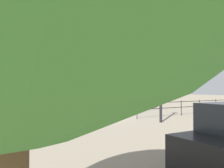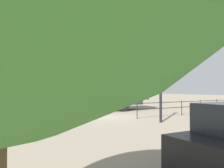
% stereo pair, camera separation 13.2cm
% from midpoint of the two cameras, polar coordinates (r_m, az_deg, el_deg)
% --- Properties ---
extents(ground_plane, '(120.00, 120.00, 0.00)m').
position_cam_midpoint_polar(ground_plane, '(16.82, -2.44, -8.18)').
color(ground_plane, gray).
extents(locomotive, '(2.86, 15.65, 3.96)m').
position_cam_midpoint_polar(locomotive, '(19.70, -10.20, -0.62)').
color(locomotive, navy).
rests_on(locomotive, ground_plane).
extents(lamp_post, '(0.47, 0.47, 5.59)m').
position_cam_midpoint_polar(lamp_post, '(14.31, 12.28, 5.91)').
color(lamp_post, black).
rests_on(lamp_post, ground_plane).
extents(platform_fence, '(0.05, 10.64, 1.14)m').
position_cam_midpoint_polar(platform_fence, '(19.24, 19.36, -5.00)').
color(platform_fence, black).
rests_on(platform_fence, ground_plane).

